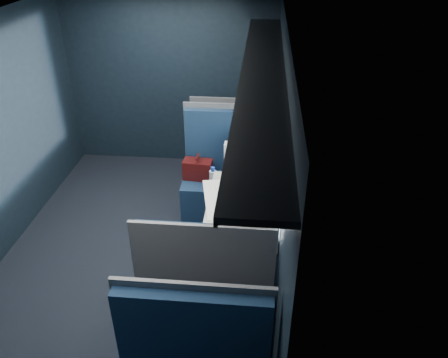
# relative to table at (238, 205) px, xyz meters

# --- Properties ---
(ground) EXTENTS (2.80, 4.20, 0.01)m
(ground) POSITION_rel_table_xyz_m (-1.03, 0.00, -0.67)
(ground) COLOR black
(room_shell) EXTENTS (3.00, 4.40, 2.40)m
(room_shell) POSITION_rel_table_xyz_m (-1.01, 0.00, 0.81)
(room_shell) COLOR black
(room_shell) RESTS_ON ground
(table) EXTENTS (0.62, 1.00, 0.74)m
(table) POSITION_rel_table_xyz_m (0.00, 0.00, 0.00)
(table) COLOR #54565E
(table) RESTS_ON ground
(seat_bay_near) EXTENTS (1.04, 0.62, 1.26)m
(seat_bay_near) POSITION_rel_table_xyz_m (-0.20, 0.87, -0.24)
(seat_bay_near) COLOR #0D1F3C
(seat_bay_near) RESTS_ON ground
(seat_bay_far) EXTENTS (1.04, 0.62, 1.26)m
(seat_bay_far) POSITION_rel_table_xyz_m (-0.18, -0.87, -0.25)
(seat_bay_far) COLOR #0D1F3C
(seat_bay_far) RESTS_ON ground
(seat_row_front) EXTENTS (1.04, 0.51, 1.16)m
(seat_row_front) POSITION_rel_table_xyz_m (-0.18, 1.80, -0.25)
(seat_row_front) COLOR #0D1F3C
(seat_row_front) RESTS_ON ground
(man) EXTENTS (0.53, 0.56, 1.32)m
(man) POSITION_rel_table_xyz_m (0.07, 0.70, 0.06)
(man) COLOR black
(man) RESTS_ON ground
(woman) EXTENTS (0.53, 0.56, 1.32)m
(woman) POSITION_rel_table_xyz_m (0.07, -0.71, 0.06)
(woman) COLOR black
(woman) RESTS_ON ground
(papers) EXTENTS (0.61, 0.78, 0.01)m
(papers) POSITION_rel_table_xyz_m (-0.07, -0.00, 0.08)
(papers) COLOR white
(papers) RESTS_ON table
(laptop) EXTENTS (0.31, 0.37, 0.25)m
(laptop) POSITION_rel_table_xyz_m (0.26, -0.02, 0.15)
(laptop) COLOR silver
(laptop) RESTS_ON table
(bottle_small) EXTENTS (0.06, 0.06, 0.22)m
(bottle_small) POSITION_rel_table_xyz_m (0.28, 0.26, 0.17)
(bottle_small) COLOR silver
(bottle_small) RESTS_ON table
(cup) EXTENTS (0.07, 0.07, 0.09)m
(cup) POSITION_rel_table_xyz_m (0.19, 0.40, 0.12)
(cup) COLOR white
(cup) RESTS_ON table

